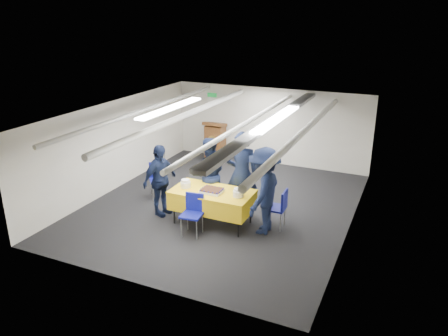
{
  "coord_description": "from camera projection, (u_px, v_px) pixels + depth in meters",
  "views": [
    {
      "loc": [
        3.99,
        -8.71,
        4.42
      ],
      "look_at": [
        0.16,
        -0.2,
        1.05
      ],
      "focal_mm": 35.0,
      "sensor_mm": 36.0,
      "label": 1
    }
  ],
  "objects": [
    {
      "name": "chair_near",
      "position": [
        193.0,
        210.0,
        9.05
      ],
      "size": [
        0.46,
        0.46,
        0.87
      ],
      "color": "gray",
      "rests_on": "ground"
    },
    {
      "name": "plate_stack_right",
      "position": [
        238.0,
        193.0,
        9.07
      ],
      "size": [
        0.22,
        0.22,
        0.18
      ],
      "color": "white",
      "rests_on": "serving_table"
    },
    {
      "name": "plate_stack_left",
      "position": [
        186.0,
        184.0,
        9.56
      ],
      "size": [
        0.22,
        0.22,
        0.18
      ],
      "color": "white",
      "rests_on": "serving_table"
    },
    {
      "name": "room_shell",
      "position": [
        232.0,
        129.0,
        10.21
      ],
      "size": [
        6.0,
        7.0,
        2.3
      ],
      "color": "silver",
      "rests_on": "ground"
    },
    {
      "name": "sailor_d",
      "position": [
        264.0,
        191.0,
        8.98
      ],
      "size": [
        0.71,
        1.21,
        1.85
      ],
      "primitive_type": "imported",
      "rotation": [
        0.0,
        0.0,
        -1.59
      ],
      "color": "black",
      "rests_on": "ground"
    },
    {
      "name": "sailor_c",
      "position": [
        160.0,
        180.0,
        9.81
      ],
      "size": [
        0.6,
        1.04,
        1.66
      ],
      "primitive_type": "imported",
      "rotation": [
        0.0,
        0.0,
        1.35
      ],
      "color": "black",
      "rests_on": "ground"
    },
    {
      "name": "sheet_cake",
      "position": [
        212.0,
        191.0,
        9.3
      ],
      "size": [
        0.47,
        0.36,
        0.08
      ],
      "color": "white",
      "rests_on": "serving_table"
    },
    {
      "name": "ground",
      "position": [
        221.0,
        205.0,
        10.52
      ],
      "size": [
        7.0,
        7.0,
        0.0
      ],
      "primitive_type": "plane",
      "color": "black",
      "rests_on": "ground"
    },
    {
      "name": "serving_table",
      "position": [
        212.0,
        200.0,
        9.46
      ],
      "size": [
        1.76,
        0.94,
        0.77
      ],
      "color": "black",
      "rests_on": "ground"
    },
    {
      "name": "sailor_a",
      "position": [
        241.0,
        174.0,
        9.76
      ],
      "size": [
        0.85,
        0.72,
        1.97
      ],
      "primitive_type": "imported",
      "rotation": [
        0.0,
        0.0,
        3.55
      ],
      "color": "black",
      "rests_on": "ground"
    },
    {
      "name": "sailor_b",
      "position": [
        208.0,
        174.0,
        10.02
      ],
      "size": [
        1.08,
        1.01,
        1.76
      ],
      "primitive_type": "imported",
      "rotation": [
        0.0,
        0.0,
        3.69
      ],
      "color": "black",
      "rests_on": "ground"
    },
    {
      "name": "podium",
      "position": [
        215.0,
        141.0,
        13.54
      ],
      "size": [
        0.62,
        0.53,
        1.25
      ],
      "color": "brown",
      "rests_on": "ground"
    },
    {
      "name": "chair_left",
      "position": [
        158.0,
        176.0,
        10.9
      ],
      "size": [
        0.59,
        0.59,
        0.87
      ],
      "color": "gray",
      "rests_on": "ground"
    },
    {
      "name": "chair_right",
      "position": [
        279.0,
        205.0,
        9.27
      ],
      "size": [
        0.43,
        0.43,
        0.87
      ],
      "color": "gray",
      "rests_on": "ground"
    }
  ]
}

